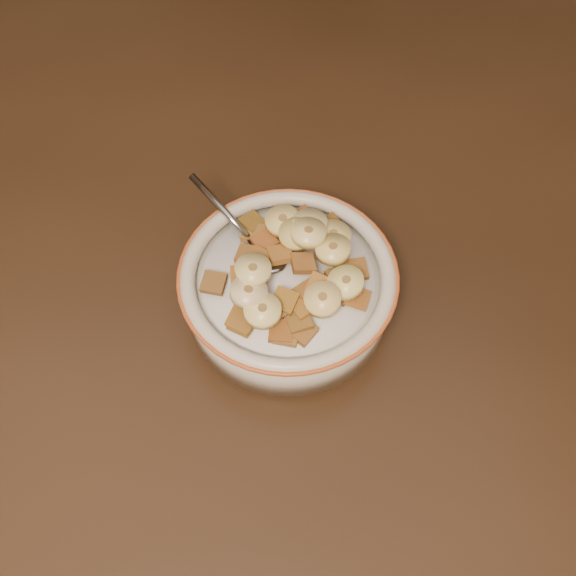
{
  "coord_description": "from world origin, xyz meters",
  "views": [
    {
      "loc": [
        0.22,
        -0.34,
        1.27
      ],
      "look_at": [
        0.22,
        -0.03,
        0.78
      ],
      "focal_mm": 40.0,
      "sensor_mm": 36.0,
      "label": 1
    }
  ],
  "objects_px": {
    "chair": "(249,47)",
    "table": "(73,283)",
    "spoon": "(266,256)",
    "cereal_bowl": "(288,293)"
  },
  "relations": [
    {
      "from": "table",
      "to": "cereal_bowl",
      "type": "distance_m",
      "value": 0.22
    },
    {
      "from": "chair",
      "to": "spoon",
      "type": "height_order",
      "value": "chair"
    },
    {
      "from": "table",
      "to": "cereal_bowl",
      "type": "bearing_deg",
      "value": -8.59
    },
    {
      "from": "spoon",
      "to": "table",
      "type": "bearing_deg",
      "value": -46.55
    },
    {
      "from": "table",
      "to": "chair",
      "type": "xyz_separation_m",
      "value": [
        0.13,
        0.65,
        -0.21
      ]
    },
    {
      "from": "chair",
      "to": "table",
      "type": "bearing_deg",
      "value": -80.9
    },
    {
      "from": "chair",
      "to": "cereal_bowl",
      "type": "bearing_deg",
      "value": -62.54
    },
    {
      "from": "spoon",
      "to": "chair",
      "type": "bearing_deg",
      "value": -127.66
    },
    {
      "from": "table",
      "to": "chair",
      "type": "bearing_deg",
      "value": 78.81
    },
    {
      "from": "table",
      "to": "spoon",
      "type": "relative_size",
      "value": 31.5
    }
  ]
}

